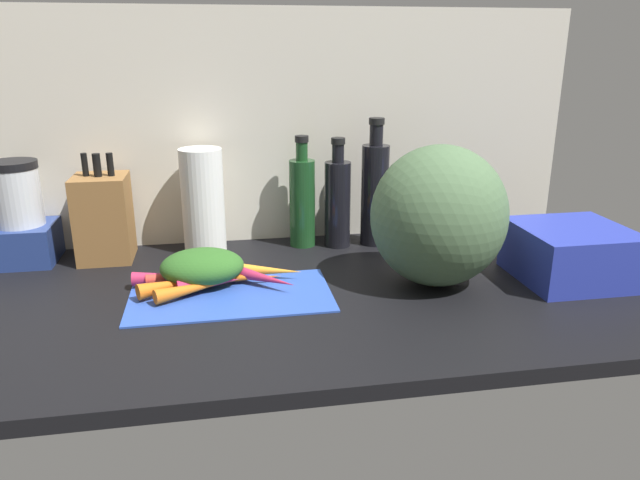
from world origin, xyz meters
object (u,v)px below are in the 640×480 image
(blender_appliance, at_px, (21,220))
(bottle_2, at_px, (375,192))
(carrot_1, at_px, (272,271))
(winter_squash, at_px, (439,216))
(carrot_6, at_px, (261,277))
(carrot_7, at_px, (169,277))
(carrot_2, at_px, (198,274))
(carrot_0, at_px, (196,288))
(paper_towel_roll, at_px, (203,201))
(bottle_0, at_px, (302,200))
(carrot_3, at_px, (209,283))
(cutting_board, at_px, (231,295))
(carrot_8, at_px, (172,285))
(carrot_4, at_px, (245,278))
(dish_rack, at_px, (571,253))
(bottle_1, at_px, (338,201))
(carrot_5, at_px, (187,277))
(knife_block, at_px, (104,217))

(blender_appliance, xyz_separation_m, bottle_2, (0.88, -0.01, 0.03))
(carrot_1, height_order, winter_squash, winter_squash)
(carrot_6, relative_size, carrot_7, 1.13)
(carrot_2, height_order, carrot_6, carrot_6)
(carrot_0, xyz_separation_m, paper_towel_roll, (0.02, 0.30, 0.11))
(winter_squash, relative_size, bottle_0, 1.07)
(carrot_3, xyz_separation_m, winter_squash, (0.50, -0.02, 0.13))
(bottle_2, bearing_deg, carrot_3, -147.92)
(cutting_board, bearing_deg, carrot_2, 125.58)
(cutting_board, distance_m, carrot_0, 0.07)
(carrot_3, xyz_separation_m, carrot_7, (-0.09, 0.05, -0.00))
(carrot_2, relative_size, carrot_3, 1.31)
(carrot_8, xyz_separation_m, bottle_2, (0.51, 0.27, 0.12))
(cutting_board, distance_m, blender_appliance, 0.58)
(cutting_board, relative_size, carrot_1, 2.94)
(carrot_8, bearing_deg, carrot_4, 10.06)
(carrot_4, bearing_deg, bottle_0, 57.14)
(carrot_8, relative_size, bottle_0, 0.50)
(carrot_6, xyz_separation_m, carrot_8, (-0.19, -0.01, 0.00))
(carrot_6, relative_size, dish_rack, 0.74)
(carrot_7, bearing_deg, bottle_1, 27.42)
(carrot_1, bearing_deg, cutting_board, -140.51)
(carrot_5, bearing_deg, knife_block, 132.80)
(carrot_3, bearing_deg, carrot_0, -146.30)
(carrot_8, distance_m, blender_appliance, 0.47)
(knife_block, bearing_deg, carrot_8, -57.08)
(carrot_3, distance_m, carrot_5, 0.07)
(bottle_1, bearing_deg, winter_squash, -61.04)
(carrot_4, distance_m, bottle_1, 0.37)
(winter_squash, bearing_deg, carrot_6, 174.88)
(carrot_0, height_order, paper_towel_roll, paper_towel_roll)
(cutting_board, relative_size, paper_towel_roll, 1.60)
(bottle_2, height_order, dish_rack, bottle_2)
(carrot_1, relative_size, carrot_8, 0.99)
(bottle_1, bearing_deg, carrot_8, -146.96)
(carrot_0, height_order, carrot_6, carrot_6)
(carrot_8, height_order, winter_squash, winter_squash)
(carrot_7, bearing_deg, carrot_4, -7.47)
(carrot_3, bearing_deg, carrot_5, 133.27)
(carrot_0, relative_size, bottle_2, 0.54)
(carrot_3, height_order, carrot_6, carrot_6)
(carrot_3, bearing_deg, carrot_6, 6.21)
(carrot_3, relative_size, blender_appliance, 0.54)
(carrot_1, bearing_deg, blender_appliance, 158.75)
(carrot_1, height_order, carrot_8, carrot_8)
(carrot_5, bearing_deg, carrot_7, 178.97)
(blender_appliance, xyz_separation_m, paper_towel_roll, (0.43, 0.00, 0.03))
(knife_block, height_order, dish_rack, knife_block)
(carrot_3, bearing_deg, carrot_7, 149.20)
(carrot_4, xyz_separation_m, bottle_2, (0.36, 0.24, 0.12))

